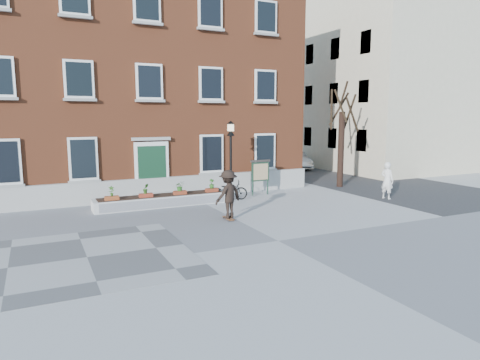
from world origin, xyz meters
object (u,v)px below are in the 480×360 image
bicycle (229,190)px  lamp_post (231,149)px  parked_car (295,160)px  skateboarder (228,194)px  notice_board (260,171)px  bystander (387,180)px

bicycle → lamp_post: bearing=-125.5°
parked_car → skateboarder: 17.51m
bicycle → parked_car: size_ratio=0.45×
notice_board → bicycle: bearing=-167.1°
parked_car → lamp_post: (-9.87, -9.36, 1.86)m
notice_board → skateboarder: skateboarder is taller
bicycle → notice_board: size_ratio=0.99×
bystander → skateboarder: (-9.02, -0.53, 0.11)m
bicycle → bystander: bearing=-92.7°
parked_car → notice_board: bearing=-120.7°
bystander → skateboarder: size_ratio=0.93×
parked_car → notice_board: (-7.90, -8.80, 0.58)m
parked_car → notice_board: notice_board is taller
bicycle → skateboarder: 4.20m
bicycle → bystander: (7.29, -3.25, 0.45)m
bystander → skateboarder: skateboarder is taller
notice_board → lamp_post: bearing=-164.0°
lamp_post → notice_board: size_ratio=2.10×
bystander → notice_board: size_ratio=1.01×
parked_car → bystander: bystander is taller
lamp_post → notice_board: 2.41m
bystander → notice_board: bearing=42.4°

